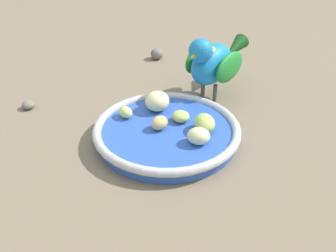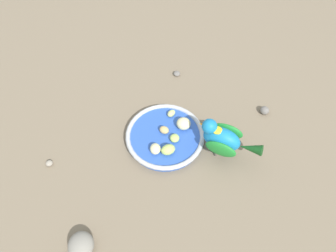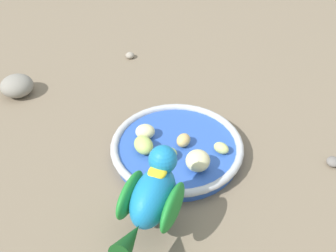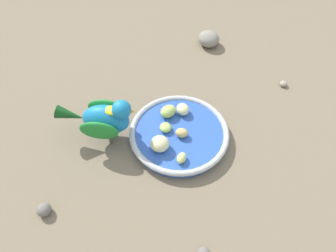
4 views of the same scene
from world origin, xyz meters
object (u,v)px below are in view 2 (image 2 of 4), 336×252
Objects in this scene: apple_piece_0 at (168,150)px; pebble_0 at (264,110)px; apple_piece_1 at (164,130)px; apple_piece_5 at (175,138)px; apple_piece_4 at (171,113)px; rock_large at (81,245)px; feeding_bowl at (165,136)px; pebble_1 at (177,74)px; pebble_2 at (49,163)px; apple_piece_3 at (155,149)px; apple_piece_2 at (184,124)px; parrot at (223,139)px.

apple_piece_0 reaches higher than pebble_0.
apple_piece_5 is at bearing 107.52° from apple_piece_1.
rock_large is (0.36, 0.21, -0.01)m from apple_piece_4.
feeding_bowl is 8.09× the size of apple_piece_1.
pebble_2 is at bearing 13.40° from pebble_1.
apple_piece_1 is 0.84× the size of apple_piece_3.
apple_piece_0 is (0.02, 0.05, 0.02)m from feeding_bowl.
apple_piece_3 is 1.21× the size of pebble_0.
pebble_1 is 0.48m from pebble_2.
apple_piece_2 is 1.50× the size of apple_piece_4.
pebble_0 is (-0.32, 0.02, -0.02)m from apple_piece_0.
apple_piece_1 is at bearing 50.16° from pebble_1.
apple_piece_1 is 0.18× the size of parrot.
parrot reaches higher than apple_piece_1.
rock_large is 0.60m from pebble_1.
apple_piece_2 is 2.14× the size of pebble_2.
feeding_bowl is 0.35m from rock_large.
pebble_1 is at bearing -125.92° from apple_piece_0.
parrot is at bearing 133.04° from feeding_bowl.
apple_piece_1 is 1.02× the size of pebble_0.
apple_piece_5 is at bearing 119.61° from feeding_bowl.
apple_piece_2 reaches higher than feeding_bowl.
apple_piece_3 is 0.06m from apple_piece_5.
feeding_bowl is at bearing -146.68° from apple_piece_3.
apple_piece_4 is (-0.05, -0.04, -0.00)m from apple_piece_1.
apple_piece_0 is 2.08× the size of pebble_2.
apple_piece_5 is 0.35m from rock_large.
apple_piece_5 is (-0.04, -0.03, -0.00)m from apple_piece_0.
apple_piece_4 is 0.17× the size of parrot.
feeding_bowl is at bearing -12.87° from pebble_0.
apple_piece_3 is at bearing -35.72° from apple_piece_0.
apple_piece_4 is (-0.05, -0.05, 0.01)m from feeding_bowl.
rock_large is at bearing 23.23° from apple_piece_2.
apple_piece_0 reaches higher than apple_piece_4.
apple_piece_1 is at bearing -109.04° from feeding_bowl.
rock_large is at bearing 20.60° from apple_piece_0.
apple_piece_5 is 1.46× the size of pebble_2.
apple_piece_1 is 0.04m from apple_piece_5.
apple_piece_5 reaches higher than pebble_1.
feeding_bowl is at bearing 164.17° from pebble_2.
pebble_2 is (0.32, -0.11, -0.02)m from apple_piece_5.
apple_piece_0 reaches higher than rock_large.
apple_piece_5 is 0.27m from pebble_1.
pebble_1 is at bearing -126.60° from apple_piece_4.
pebble_1 is at bearing -45.45° from parrot.
feeding_bowl is at bearing 70.96° from apple_piece_1.
apple_piece_0 is at bearing -159.40° from rock_large.
feeding_bowl is at bearing -111.66° from apple_piece_0.
parrot is 0.47m from pebble_2.
apple_piece_3 is (0.03, -0.02, -0.00)m from apple_piece_0.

